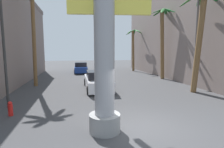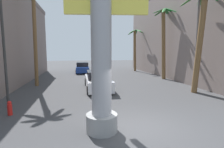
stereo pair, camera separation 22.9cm
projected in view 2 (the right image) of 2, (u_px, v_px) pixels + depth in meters
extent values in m
plane|color=#424244|center=(105.00, 84.00, 16.99)|extent=(90.56, 90.56, 0.00)
cube|color=slate|center=(191.00, 33.00, 20.64)|extent=(6.05, 25.75, 10.51)
cylinder|color=#9E9EA3|center=(101.00, 32.00, 6.40)|extent=(0.77, 0.77, 7.64)
cylinder|color=gray|center=(102.00, 123.00, 6.85)|extent=(1.23, 1.23, 0.70)
cube|color=#F2E04C|center=(106.00, 7.00, 6.32)|extent=(3.04, 0.58, 0.56)
cylinder|color=#59595E|center=(197.00, 41.00, 13.27)|extent=(0.16, 0.16, 7.89)
cylinder|color=#333333|center=(4.00, 52.00, 9.55)|extent=(0.14, 0.14, 6.24)
cube|color=black|center=(87.00, 7.00, 10.04)|extent=(0.24, 0.24, 0.70)
sphere|color=red|center=(87.00, 2.00, 9.89)|extent=(0.14, 0.14, 0.14)
sphere|color=yellow|center=(87.00, 6.00, 9.92)|extent=(0.14, 0.14, 0.14)
sphere|color=green|center=(87.00, 10.00, 9.95)|extent=(0.14, 0.14, 0.14)
cylinder|color=black|center=(86.00, 82.00, 16.25)|extent=(0.22, 0.64, 0.64)
cylinder|color=black|center=(105.00, 81.00, 16.58)|extent=(0.22, 0.64, 0.64)
cylinder|color=black|center=(88.00, 90.00, 12.72)|extent=(0.22, 0.64, 0.64)
cylinder|color=black|center=(112.00, 89.00, 13.05)|extent=(0.22, 0.64, 0.64)
cube|color=silver|center=(98.00, 82.00, 14.62)|extent=(1.92, 5.19, 0.80)
cube|color=black|center=(98.00, 75.00, 14.15)|extent=(1.75, 2.18, 0.60)
cylinder|color=black|center=(77.00, 69.00, 27.49)|extent=(0.23, 0.64, 0.64)
cylinder|color=black|center=(88.00, 69.00, 27.78)|extent=(0.23, 0.64, 0.64)
cylinder|color=black|center=(76.00, 72.00, 24.32)|extent=(0.23, 0.64, 0.64)
cylinder|color=black|center=(89.00, 72.00, 24.61)|extent=(0.23, 0.64, 0.64)
cube|color=navy|center=(82.00, 69.00, 26.02)|extent=(1.85, 4.66, 0.80)
cube|color=black|center=(82.00, 64.00, 25.93)|extent=(1.68, 2.57, 0.60)
cylinder|color=brown|center=(163.00, 45.00, 19.59)|extent=(0.74, 0.47, 7.66)
ellipsoid|color=#1E792D|center=(171.00, 11.00, 19.20)|extent=(1.48, 0.59, 0.55)
ellipsoid|color=#23662D|center=(167.00, 12.00, 19.58)|extent=(1.22, 1.34, 0.50)
ellipsoid|color=#2D622D|center=(159.00, 12.00, 19.51)|extent=(1.01, 1.39, 0.70)
ellipsoid|color=#2C642D|center=(159.00, 11.00, 18.90)|extent=(1.45, 0.51, 0.65)
ellipsoid|color=#2A6A2D|center=(164.00, 10.00, 18.31)|extent=(1.10, 1.30, 0.80)
ellipsoid|color=#1F712D|center=(171.00, 10.00, 18.37)|extent=(0.92, 1.41, 0.73)
cylinder|color=brown|center=(135.00, 51.00, 27.66)|extent=(0.64, 0.68, 6.41)
ellipsoid|color=#325D2D|center=(141.00, 32.00, 27.46)|extent=(1.59, 0.64, 0.74)
ellipsoid|color=#206A2D|center=(136.00, 32.00, 27.98)|extent=(0.60, 1.54, 0.86)
ellipsoid|color=#31712D|center=(132.00, 32.00, 27.66)|extent=(1.28, 1.34, 0.85)
ellipsoid|color=#275D2D|center=(133.00, 31.00, 26.66)|extent=(1.54, 1.06, 0.69)
ellipsoid|color=#23732D|center=(139.00, 31.00, 26.39)|extent=(0.55, 1.63, 0.56)
cylinder|color=brown|center=(35.00, 35.00, 15.50)|extent=(0.44, 0.36, 9.25)
cylinder|color=brown|center=(199.00, 45.00, 12.81)|extent=(0.59, 0.79, 7.29)
ellipsoid|color=#2E772D|center=(201.00, 0.00, 13.31)|extent=(1.01, 1.63, 0.78)
cylinder|color=red|center=(10.00, 110.00, 8.61)|extent=(0.22, 0.22, 0.55)
sphere|color=red|center=(9.00, 103.00, 8.56)|extent=(0.20, 0.20, 0.20)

